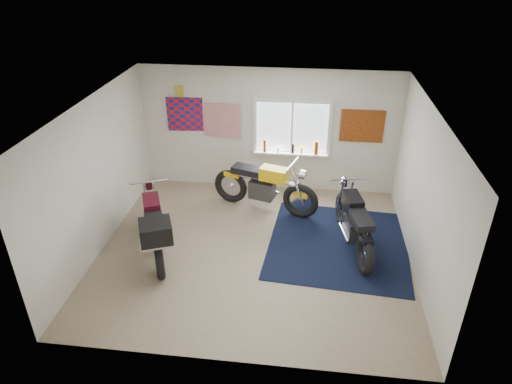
# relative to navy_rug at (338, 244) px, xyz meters

# --- Properties ---
(ground) EXTENTS (5.50, 5.50, 0.00)m
(ground) POSITION_rel_navy_rug_xyz_m (-1.51, -0.39, -0.01)
(ground) COLOR #9E896B
(ground) RESTS_ON ground
(room_shell) EXTENTS (5.50, 5.50, 5.50)m
(room_shell) POSITION_rel_navy_rug_xyz_m (-1.51, -0.39, 1.63)
(room_shell) COLOR white
(room_shell) RESTS_ON ground
(navy_rug) EXTENTS (2.69, 2.78, 0.01)m
(navy_rug) POSITION_rel_navy_rug_xyz_m (0.00, 0.00, 0.00)
(navy_rug) COLOR black
(navy_rug) RESTS_ON ground
(window_assembly) EXTENTS (1.66, 0.17, 1.26)m
(window_assembly) POSITION_rel_navy_rug_xyz_m (-1.01, 2.08, 1.36)
(window_assembly) COLOR white
(window_assembly) RESTS_ON room_shell
(oil_bottles) EXTENTS (1.19, 0.09, 0.30)m
(oil_bottles) POSITION_rel_navy_rug_xyz_m (-0.85, 2.01, 1.02)
(oil_bottles) COLOR brown
(oil_bottles) RESTS_ON window_assembly
(flag_display) EXTENTS (1.60, 0.10, 1.17)m
(flag_display) POSITION_rel_navy_rug_xyz_m (-3.41, 2.09, 2.14)
(flag_display) COLOR red
(flag_display) RESTS_ON room_shell
(triumph_poster) EXTENTS (0.90, 0.03, 0.70)m
(triumph_poster) POSITION_rel_navy_rug_xyz_m (0.44, 2.09, 1.54)
(triumph_poster) COLOR #A54C14
(triumph_poster) RESTS_ON room_shell
(yellow_triumph) EXTENTS (2.25, 0.90, 1.16)m
(yellow_triumph) POSITION_rel_navy_rug_xyz_m (-1.49, 1.11, 0.50)
(yellow_triumph) COLOR black
(yellow_triumph) RESTS_ON ground
(black_chrome_bike) EXTENTS (0.74, 2.16, 1.12)m
(black_chrome_bike) POSITION_rel_navy_rug_xyz_m (0.24, -0.03, 0.48)
(black_chrome_bike) COLOR black
(black_chrome_bike) RESTS_ON navy_rug
(maroon_tourer) EXTENTS (1.18, 2.17, 1.13)m
(maroon_tourer) POSITION_rel_navy_rug_xyz_m (-3.20, -0.75, 0.58)
(maroon_tourer) COLOR black
(maroon_tourer) RESTS_ON ground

